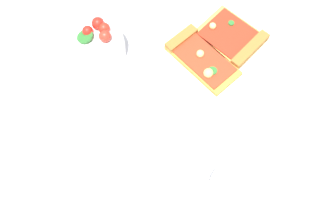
{
  "coord_description": "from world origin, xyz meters",
  "views": [
    {
      "loc": [
        0.28,
        0.27,
        0.69
      ],
      "look_at": [
        0.12,
        0.01,
        0.03
      ],
      "focal_mm": 43.5,
      "sensor_mm": 36.0,
      "label": 1
    }
  ],
  "objects": [
    {
      "name": "ground_plane",
      "position": [
        0.0,
        0.0,
        0.0
      ],
      "size": [
        2.4,
        2.4,
        0.0
      ],
      "primitive_type": "plane",
      "color": "silver",
      "rests_on": "ground"
    },
    {
      "name": "plate",
      "position": [
        -0.04,
        -0.06,
        0.01
      ],
      "size": [
        0.24,
        0.24,
        0.01
      ],
      "primitive_type": "cylinder",
      "color": "white",
      "rests_on": "ground_plane"
    },
    {
      "name": "pizza_slice_near",
      "position": [
        -0.08,
        -0.06,
        0.02
      ],
      "size": [
        0.13,
        0.14,
        0.02
      ],
      "color": "gold",
      "rests_on": "plate"
    },
    {
      "name": "pizza_slice_far",
      "position": [
        0.0,
        -0.06,
        0.02
      ],
      "size": [
        0.1,
        0.16,
        0.02
      ],
      "color": "gold",
      "rests_on": "plate"
    },
    {
      "name": "salad_bowl",
      "position": [
        0.16,
        -0.18,
        0.03
      ],
      "size": [
        0.1,
        0.1,
        0.08
      ],
      "color": "white",
      "rests_on": "ground_plane"
    },
    {
      "name": "soda_glass",
      "position": [
        0.12,
        0.2,
        0.06
      ],
      "size": [
        0.08,
        0.08,
        0.14
      ],
      "color": "silver",
      "rests_on": "ground_plane"
    },
    {
      "name": "paper_napkin",
      "position": [
        0.23,
        0.08,
        0.0
      ],
      "size": [
        0.19,
        0.18,
        0.0
      ],
      "primitive_type": "cube",
      "rotation": [
        0.0,
        0.0,
        -0.3
      ],
      "color": "silver",
      "rests_on": "ground_plane"
    }
  ]
}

